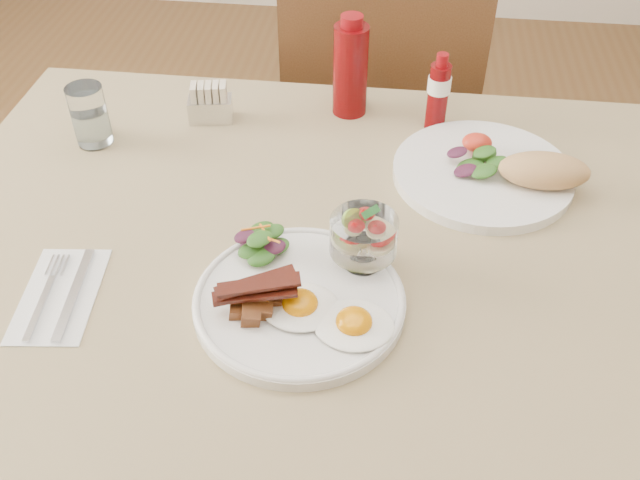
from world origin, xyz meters
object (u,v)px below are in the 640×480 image
fruit_cup (363,236)px  second_plate (497,171)px  water_glass (90,119)px  chair_far (379,126)px  ketchup_bottle (350,68)px  main_plate (299,302)px  table (358,281)px  hot_sauce_bottle (438,93)px  sugar_caddy (210,105)px

fruit_cup → second_plate: (0.20, 0.24, -0.05)m
fruit_cup → water_glass: fruit_cup is taller
chair_far → ketchup_bottle: ketchup_bottle is taller
main_plate → second_plate: 0.42m
table → main_plate: main_plate is taller
fruit_cup → second_plate: fruit_cup is taller
fruit_cup → ketchup_bottle: (-0.06, 0.42, 0.02)m
second_plate → ketchup_bottle: bearing=144.1°
table → second_plate: bearing=38.8°
chair_far → second_plate: bearing=-67.5°
hot_sauce_bottle → sugar_caddy: (-0.40, -0.02, -0.04)m
table → fruit_cup: fruit_cup is taller
table → sugar_caddy: (-0.29, 0.29, 0.12)m
chair_far → hot_sauce_bottle: bearing=-72.9°
main_plate → water_glass: size_ratio=2.66×
table → water_glass: size_ratio=12.64×
second_plate → water_glass: 0.68m
chair_far → sugar_caddy: size_ratio=11.10×
ketchup_bottle → fruit_cup: bearing=-82.3°
main_plate → second_plate: size_ratio=0.91×
ketchup_bottle → water_glass: bearing=-160.1°
sugar_caddy → second_plate: bearing=-24.4°
ketchup_bottle → hot_sauce_bottle: 0.16m
sugar_caddy → water_glass: bearing=-163.2°
hot_sauce_bottle → main_plate: bearing=-110.9°
second_plate → sugar_caddy: 0.51m
table → sugar_caddy: sugar_caddy is taller
chair_far → hot_sauce_bottle: size_ratio=6.58×
chair_far → sugar_caddy: 0.54m
chair_far → main_plate: 0.85m
table → main_plate: size_ratio=4.75×
main_plate → hot_sauce_bottle: 0.50m
main_plate → fruit_cup: fruit_cup is taller
ketchup_bottle → sugar_caddy: 0.26m
chair_far → ketchup_bottle: bearing=-98.7°
table → chair_far: size_ratio=1.43×
fruit_cup → hot_sauce_bottle: 0.40m
ketchup_bottle → hot_sauce_bottle: ketchup_bottle is taller
main_plate → chair_far: bearing=85.2°
table → ketchup_bottle: 0.39m
table → chair_far: bearing=90.0°
chair_far → main_plate: chair_far is taller
sugar_caddy → chair_far: bearing=41.6°
main_plate → ketchup_bottle: ketchup_bottle is taller
fruit_cup → water_glass: bearing=151.1°
table → fruit_cup: bearing=-83.2°
chair_far → ketchup_bottle: 0.45m
table → hot_sauce_bottle: (0.11, 0.31, 0.16)m
fruit_cup → hot_sauce_bottle: (0.10, 0.39, 0.00)m
table → ketchup_bottle: (-0.05, 0.35, 0.17)m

